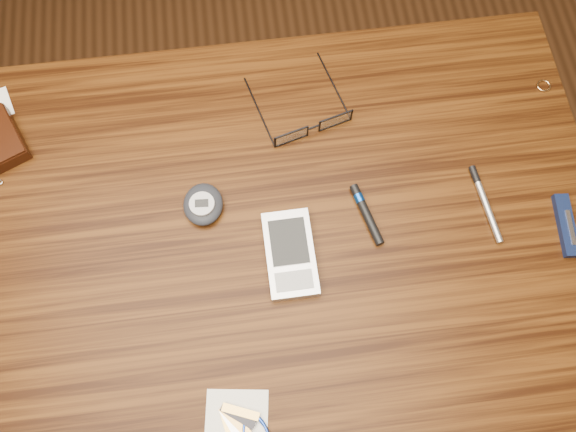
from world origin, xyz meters
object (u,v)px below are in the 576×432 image
at_px(eyeglasses, 311,125).
at_px(pedometer, 203,204).
at_px(notepad_keys, 246,431).
at_px(desk, 268,262).
at_px(silver_pen, 483,198).
at_px(pda_phone, 290,254).
at_px(pocket_knife, 566,225).

height_order(eyeglasses, pedometer, eyeglasses).
bearing_deg(notepad_keys, eyeglasses, 71.36).
xyz_separation_m(desk, pedometer, (-0.08, 0.07, 0.11)).
bearing_deg(silver_pen, notepad_keys, -143.91).
height_order(eyeglasses, silver_pen, eyeglasses).
bearing_deg(pda_phone, silver_pen, 9.87).
distance_m(desk, pda_phone, 0.12).
bearing_deg(eyeglasses, pocket_knife, -30.83).
distance_m(pedometer, notepad_keys, 0.32).
relative_size(pda_phone, notepad_keys, 1.27).
xyz_separation_m(pedometer, notepad_keys, (0.03, -0.31, -0.01)).
relative_size(eyeglasses, pda_phone, 1.28).
distance_m(pedometer, silver_pen, 0.41).
bearing_deg(pda_phone, eyeglasses, 73.76).
bearing_deg(eyeglasses, desk, -117.02).
bearing_deg(eyeglasses, notepad_keys, -108.64).
height_order(desk, pedometer, pedometer).
bearing_deg(desk, silver_pen, 5.08).
bearing_deg(pda_phone, notepad_keys, -110.70).
xyz_separation_m(desk, eyeglasses, (0.09, 0.18, 0.11)).
relative_size(pda_phone, silver_pen, 1.04).
height_order(eyeglasses, pda_phone, eyeglasses).
bearing_deg(pedometer, pocket_knife, -10.44).
height_order(desk, silver_pen, silver_pen).
relative_size(pedometer, silver_pen, 0.57).
bearing_deg(notepad_keys, silver_pen, 36.09).
xyz_separation_m(desk, pocket_knife, (0.43, -0.03, 0.11)).
height_order(pda_phone, notepad_keys, pda_phone).
bearing_deg(desk, notepad_keys, -102.07).
relative_size(pocket_knife, silver_pen, 0.78).
xyz_separation_m(pedometer, pocket_knife, (0.52, -0.10, -0.01)).
bearing_deg(desk, pocket_knife, -3.74).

